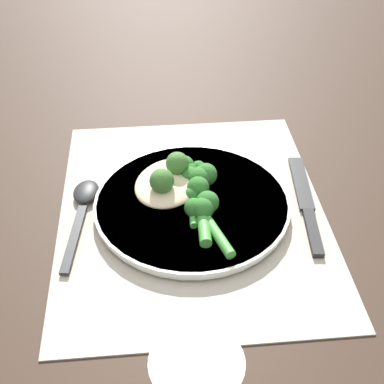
# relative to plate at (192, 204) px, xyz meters

# --- Properties ---
(ground_plane) EXTENTS (3.00, 3.00, 0.00)m
(ground_plane) POSITION_rel_plate_xyz_m (0.00, 0.00, -0.01)
(ground_plane) COLOR #332319
(placemat) EXTENTS (0.42, 0.34, 0.00)m
(placemat) POSITION_rel_plate_xyz_m (0.00, 0.00, -0.01)
(placemat) COLOR #B2A893
(placemat) RESTS_ON ground_plane
(plate) EXTENTS (0.25, 0.25, 0.01)m
(plate) POSITION_rel_plate_xyz_m (0.00, 0.00, 0.00)
(plate) COLOR silver
(plate) RESTS_ON placemat
(chicken_fillet) EXTENTS (0.14, 0.13, 0.02)m
(chicken_fillet) POSITION_rel_plate_xyz_m (-0.03, -0.03, 0.02)
(chicken_fillet) COLOR beige
(chicken_fillet) RESTS_ON plate
(pesto_dollop_primary) EXTENTS (0.03, 0.03, 0.03)m
(pesto_dollop_primary) POSITION_rel_plate_xyz_m (-0.04, -0.02, 0.04)
(pesto_dollop_primary) COLOR #3D702D
(pesto_dollop_primary) RESTS_ON chicken_fillet
(pesto_dollop_secondary) EXTENTS (0.03, 0.03, 0.03)m
(pesto_dollop_secondary) POSITION_rel_plate_xyz_m (-0.01, -0.04, 0.04)
(pesto_dollop_secondary) COLOR #3D702D
(pesto_dollop_secondary) RESTS_ON chicken_fillet
(broccoli_stalk_front) EXTENTS (0.13, 0.04, 0.03)m
(broccoli_stalk_front) POSITION_rel_plate_xyz_m (-0.04, 0.00, 0.02)
(broccoli_stalk_front) COLOR green
(broccoli_stalk_front) RESTS_ON plate
(broccoli_stalk_rear) EXTENTS (0.14, 0.05, 0.03)m
(broccoli_stalk_rear) POSITION_rel_plate_xyz_m (-0.02, 0.01, 0.02)
(broccoli_stalk_rear) COLOR green
(broccoli_stalk_rear) RESTS_ON plate
(broccoli_stalk_left) EXTENTS (0.13, 0.05, 0.03)m
(broccoli_stalk_left) POSITION_rel_plate_xyz_m (0.01, 0.01, 0.02)
(broccoli_stalk_left) COLOR green
(broccoli_stalk_left) RESTS_ON plate
(broccoli_stalk_right) EXTENTS (0.10, 0.05, 0.03)m
(broccoli_stalk_right) POSITION_rel_plate_xyz_m (0.03, 0.01, 0.02)
(broccoli_stalk_right) COLOR green
(broccoli_stalk_right) RESTS_ON plate
(knife) EXTENTS (0.20, 0.04, 0.01)m
(knife) POSITION_rel_plate_xyz_m (0.01, 0.15, -0.01)
(knife) COLOR black
(knife) RESTS_ON placemat
(spoon) EXTENTS (0.17, 0.04, 0.01)m
(spoon) POSITION_rel_plate_xyz_m (-0.02, -0.14, -0.00)
(spoon) COLOR black
(spoon) RESTS_ON placemat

